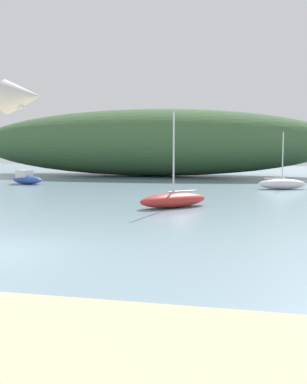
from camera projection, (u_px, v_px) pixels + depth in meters
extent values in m
ellipsoid|color=#3D6038|center=(148.00, 143.00, 44.43)|extent=(36.74, 10.78, 6.58)
cone|color=silver|center=(23.00, 97.00, 3.44)|extent=(0.29, 0.27, 0.27)
ellipsoid|color=white|center=(282.00, 184.00, 29.95)|extent=(3.38, 1.78, 0.69)
cylinder|color=silver|center=(283.00, 157.00, 29.77)|extent=(0.08, 0.08, 3.35)
cylinder|color=silver|center=(275.00, 178.00, 29.90)|extent=(1.43, 0.40, 0.06)
ellipsoid|color=#2D4C9E|center=(27.00, 180.00, 34.11)|extent=(3.12, 2.00, 0.67)
cube|color=silver|center=(24.00, 174.00, 34.23)|extent=(1.26, 1.16, 0.64)
ellipsoid|color=#B72D28|center=(173.00, 200.00, 20.82)|extent=(3.37, 3.31, 0.68)
cylinder|color=silver|center=(174.00, 155.00, 20.61)|extent=(0.08, 0.08, 3.95)
cylinder|color=silver|center=(183.00, 191.00, 21.06)|extent=(1.20, 1.16, 0.06)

